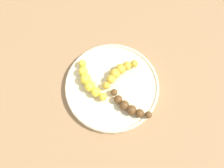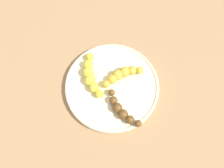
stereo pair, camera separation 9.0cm
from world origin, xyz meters
The scene contains 5 objects.
ground_plane centered at (0.00, 0.00, 0.00)m, with size 2.40×2.40×0.00m, color #936D47.
fruit_bowl centered at (0.00, 0.00, 0.01)m, with size 0.30×0.30×0.02m.
banana_spotted centered at (-0.03, -0.03, 0.04)m, with size 0.13×0.08×0.03m.
banana_yellow centered at (0.07, -0.02, 0.04)m, with size 0.07×0.15×0.03m.
banana_overripe centered at (-0.03, 0.08, 0.03)m, with size 0.11×0.11×0.03m.
Camera 1 is at (0.07, 0.31, 0.88)m, focal length 47.11 mm.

